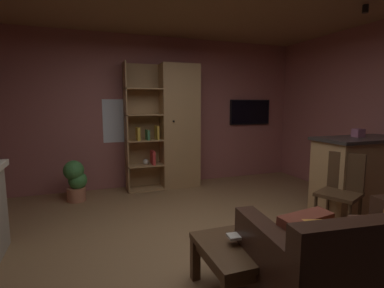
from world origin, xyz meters
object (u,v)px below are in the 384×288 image
(tissue_box, at_px, (358,133))
(potted_floor_plant, at_px, (76,180))
(table_book_1, at_px, (245,235))
(table_book_0, at_px, (245,238))
(table_book_2, at_px, (235,236))
(bookshelf_cabinet, at_px, (175,127))
(coffee_table, at_px, (241,254))
(dining_chair, at_px, (342,187))
(kitchen_bar_counter, at_px, (368,176))
(wall_mounted_tv, at_px, (250,112))
(leather_couch, at_px, (355,270))

(tissue_box, distance_m, potted_floor_plant, 4.08)
(table_book_1, bearing_deg, tissue_box, 22.52)
(table_book_0, bearing_deg, potted_floor_plant, 115.50)
(table_book_0, bearing_deg, tissue_box, 22.65)
(table_book_2, bearing_deg, tissue_box, 22.43)
(bookshelf_cabinet, distance_m, tissue_box, 2.84)
(table_book_1, bearing_deg, coffee_table, -139.43)
(table_book_2, relative_size, dining_chair, 0.12)
(coffee_table, xyz_separation_m, potted_floor_plant, (-1.27, 2.83, 0.01))
(tissue_box, bearing_deg, kitchen_bar_counter, -22.28)
(table_book_1, bearing_deg, bookshelf_cabinet, 83.65)
(tissue_box, relative_size, wall_mounted_tv, 0.14)
(coffee_table, distance_m, dining_chair, 1.78)
(coffee_table, distance_m, wall_mounted_tv, 4.01)
(table_book_1, distance_m, wall_mounted_tv, 3.91)
(wall_mounted_tv, bearing_deg, potted_floor_plant, -171.81)
(table_book_2, height_order, potted_floor_plant, potted_floor_plant)
(table_book_1, bearing_deg, potted_floor_plant, 115.65)
(tissue_box, height_order, table_book_0, tissue_box)
(leather_couch, distance_m, table_book_1, 0.80)
(leather_couch, xyz_separation_m, table_book_0, (-0.60, 0.51, 0.11))
(dining_chair, bearing_deg, table_book_0, -160.71)
(kitchen_bar_counter, bearing_deg, table_book_1, -160.18)
(coffee_table, xyz_separation_m, table_book_1, (0.06, 0.05, 0.12))
(kitchen_bar_counter, distance_m, table_book_2, 2.66)
(dining_chair, xyz_separation_m, potted_floor_plant, (-2.93, 2.22, -0.19))
(table_book_2, distance_m, wall_mounted_tv, 4.00)
(kitchen_bar_counter, relative_size, table_book_2, 13.72)
(bookshelf_cabinet, height_order, kitchen_bar_counter, bookshelf_cabinet)
(dining_chair, relative_size, potted_floor_plant, 1.45)
(kitchen_bar_counter, height_order, wall_mounted_tv, wall_mounted_tv)
(kitchen_bar_counter, xyz_separation_m, wall_mounted_tv, (-0.39, 2.39, 0.79))
(wall_mounted_tv, bearing_deg, table_book_1, -121.45)
(tissue_box, bearing_deg, potted_floor_plant, 152.53)
(bookshelf_cabinet, relative_size, dining_chair, 2.35)
(table_book_1, height_order, dining_chair, dining_chair)
(leather_couch, relative_size, wall_mounted_tv, 1.74)
(leather_couch, xyz_separation_m, coffee_table, (-0.65, 0.46, 0.02))
(tissue_box, relative_size, potted_floor_plant, 0.19)
(table_book_1, distance_m, table_book_2, 0.12)
(table_book_2, xyz_separation_m, wall_mounted_tv, (2.10, 3.29, 0.84))
(coffee_table, relative_size, table_book_2, 6.02)
(table_book_2, bearing_deg, table_book_0, 17.75)
(coffee_table, bearing_deg, table_book_1, 40.57)
(table_book_2, bearing_deg, table_book_1, 20.53)
(table_book_1, bearing_deg, kitchen_bar_counter, 19.82)
(potted_floor_plant, bearing_deg, table_book_0, -64.50)
(coffee_table, bearing_deg, potted_floor_plant, 114.17)
(leather_couch, bearing_deg, coffee_table, 144.94)
(table_book_1, relative_size, wall_mounted_tv, 0.15)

